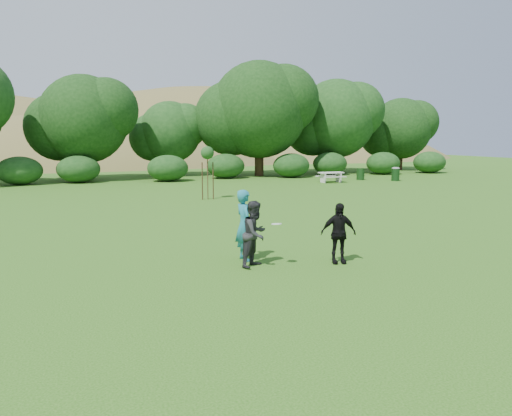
{
  "coord_description": "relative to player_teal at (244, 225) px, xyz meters",
  "views": [
    {
      "loc": [
        -5.72,
        -11.71,
        3.38
      ],
      "look_at": [
        0.0,
        3.0,
        1.1
      ],
      "focal_mm": 35.0,
      "sensor_mm": 36.0,
      "label": 1
    }
  ],
  "objects": [
    {
      "name": "ground",
      "position": [
        1.17,
        -0.88,
        -0.97
      ],
      "size": [
        120.0,
        120.0,
        0.0
      ],
      "primitive_type": "plane",
      "color": "#19470C",
      "rests_on": "ground"
    },
    {
      "name": "player_teal",
      "position": [
        0.0,
        0.0,
        0.0
      ],
      "size": [
        0.48,
        0.72,
        1.95
      ],
      "primitive_type": "imported",
      "rotation": [
        0.0,
        0.0,
        1.59
      ],
      "color": "#1C6C7E",
      "rests_on": "ground"
    },
    {
      "name": "player_grey",
      "position": [
        0.03,
        -0.73,
        -0.11
      ],
      "size": [
        1.07,
        1.03,
        1.73
      ],
      "primitive_type": "imported",
      "rotation": [
        0.0,
        0.0,
        0.65
      ],
      "color": "#252628",
      "rests_on": "ground"
    },
    {
      "name": "player_black",
      "position": [
        2.23,
        -1.22,
        -0.16
      ],
      "size": [
        1.02,
        0.62,
        1.63
      ],
      "primitive_type": "imported",
      "rotation": [
        0.0,
        0.0,
        -0.24
      ],
      "color": "black",
      "rests_on": "ground"
    },
    {
      "name": "trash_can_near",
      "position": [
        17.07,
        20.6,
        -0.52
      ],
      "size": [
        0.6,
        0.6,
        0.9
      ],
      "primitive_type": "cylinder",
      "color": "#153613",
      "rests_on": "ground"
    },
    {
      "name": "frisbee",
      "position": [
        0.52,
        -1.01,
        0.17
      ],
      "size": [
        0.27,
        0.27,
        0.05
      ],
      "color": "white",
      "rests_on": "ground"
    },
    {
      "name": "sapling",
      "position": [
        2.69,
        13.19,
        1.44
      ],
      "size": [
        0.7,
        0.7,
        2.85
      ],
      "color": "#402A19",
      "rests_on": "ground"
    },
    {
      "name": "picnic_table",
      "position": [
        13.83,
        19.5,
        -0.46
      ],
      "size": [
        1.8,
        1.48,
        0.76
      ],
      "color": "beige",
      "rests_on": "ground"
    },
    {
      "name": "trash_can_lidded",
      "position": [
        19.07,
        18.87,
        -0.43
      ],
      "size": [
        0.6,
        0.6,
        1.05
      ],
      "color": "#123312",
      "rests_on": "ground"
    },
    {
      "name": "hillside",
      "position": [
        0.61,
        67.57,
        -12.95
      ],
      "size": [
        150.0,
        72.0,
        52.0
      ],
      "color": "olive",
      "rests_on": "ground"
    },
    {
      "name": "tree_row",
      "position": [
        4.39,
        27.81,
        3.9
      ],
      "size": [
        53.92,
        10.38,
        9.62
      ],
      "color": "#3A2616",
      "rests_on": "ground"
    }
  ]
}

